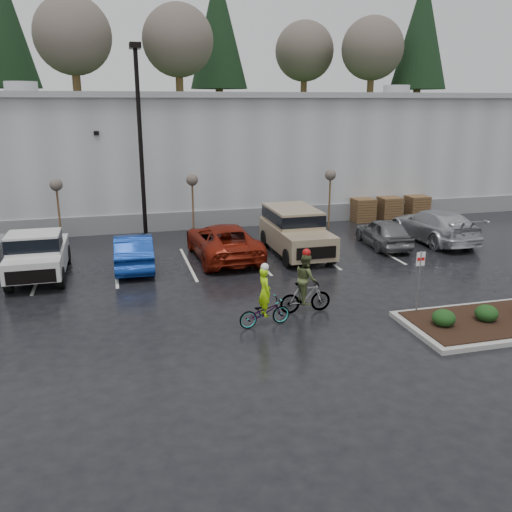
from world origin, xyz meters
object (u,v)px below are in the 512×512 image
object	(u,v)px
fire_lane_sign	(419,275)
car_grey	(384,233)
lamppost	(140,125)
sapling_west	(56,188)
pickup_white	(39,252)
car_red	(223,241)
cyclist_olive	(306,289)
pallet_stack_c	(416,207)
car_blue	(134,251)
suv_tan	(296,232)
cyclist_hivis	(265,306)
pallet_stack_a	(363,210)
sapling_mid	(192,183)
sapling_east	(330,178)
car_far_silver	(434,225)
pallet_stack_b	(389,208)

from	to	relation	value
fire_lane_sign	car_grey	xyz separation A→B (m)	(3.17, 8.33, -0.72)
lamppost	sapling_west	bearing A→B (deg)	165.96
pickup_white	car_red	xyz separation A→B (m)	(7.58, 0.59, -0.21)
pickup_white	cyclist_olive	bearing A→B (deg)	-35.96
pallet_stack_c	car_blue	size ratio (longest dim) A/B	0.31
car_red	suv_tan	world-z (taller)	suv_tan
pallet_stack_c	cyclist_hivis	bearing A→B (deg)	-134.79
pickup_white	car_blue	xyz separation A→B (m)	(3.67, 0.13, -0.26)
sapling_west	pickup_white	world-z (taller)	sapling_west
sapling_west	suv_tan	bearing A→B (deg)	-24.45
pallet_stack_a	car_red	world-z (taller)	car_red
sapling_mid	suv_tan	xyz separation A→B (m)	(3.96, -4.76, -1.70)
pallet_stack_a	cyclist_olive	xyz separation A→B (m)	(-8.04, -12.50, 0.13)
suv_tan	cyclist_hivis	size ratio (longest dim) A/B	2.51
sapling_east	cyclist_olive	distance (m)	12.91
pallet_stack_a	car_grey	xyz separation A→B (m)	(-1.53, -5.47, 0.01)
pallet_stack_a	cyclist_hivis	world-z (taller)	cyclist_hivis
car_far_silver	cyclist_olive	size ratio (longest dim) A/B	2.54
sapling_east	suv_tan	world-z (taller)	sapling_east
sapling_mid	pallet_stack_b	bearing A→B (deg)	4.89
pallet_stack_a	pallet_stack_b	xyz separation A→B (m)	(1.70, 0.00, 0.00)
car_far_silver	pallet_stack_c	bearing A→B (deg)	-114.34
fire_lane_sign	car_far_silver	world-z (taller)	fire_lane_sign
cyclist_hivis	lamppost	bearing A→B (deg)	5.96
sapling_mid	car_blue	xyz separation A→B (m)	(-3.25, -4.92, -2.00)
pickup_white	cyclist_olive	distance (m)	10.98
pallet_stack_c	lamppost	bearing A→B (deg)	-172.87
pallet_stack_b	pallet_stack_c	world-z (taller)	same
car_far_silver	cyclist_olive	xyz separation A→B (m)	(-9.40, -7.33, 0.00)
sapling_mid	car_blue	size ratio (longest dim) A/B	0.73
pallet_stack_c	suv_tan	distance (m)	11.15
sapling_west	cyclist_olive	distance (m)	14.41
sapling_east	car_grey	distance (m)	5.01
cyclist_olive	cyclist_hivis	bearing A→B (deg)	114.34
suv_tan	cyclist_olive	bearing A→B (deg)	-106.51
lamppost	fire_lane_sign	world-z (taller)	lamppost
pallet_stack_b	car_far_silver	size ratio (longest dim) A/B	0.24
car_far_silver	fire_lane_sign	bearing A→B (deg)	52.96
cyclist_olive	suv_tan	bearing A→B (deg)	-16.71
cyclist_hivis	car_red	bearing A→B (deg)	-10.47
sapling_mid	car_blue	bearing A→B (deg)	-123.46
pallet_stack_b	cyclist_olive	distance (m)	15.84
sapling_mid	car_red	bearing A→B (deg)	-81.68
pallet_stack_b	car_far_silver	distance (m)	5.19
pallet_stack_b	car_red	distance (m)	12.33
sapling_mid	suv_tan	size ratio (longest dim) A/B	0.63
pallet_stack_b	car_grey	xyz separation A→B (m)	(-3.23, -5.47, 0.01)
sapling_east	fire_lane_sign	distance (m)	13.06
car_blue	cyclist_olive	size ratio (longest dim) A/B	2.02
sapling_east	car_red	distance (m)	8.40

